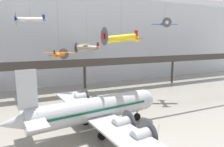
# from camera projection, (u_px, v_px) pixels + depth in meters

# --- Properties ---
(ground_plane) EXTENTS (260.00, 260.00, 0.00)m
(ground_plane) POSITION_uv_depth(u_px,v_px,m) (144.00, 140.00, 28.60)
(ground_plane) COLOR gray
(hangar_back_wall) EXTENTS (140.00, 3.00, 27.77)m
(hangar_back_wall) POSITION_uv_depth(u_px,v_px,m) (74.00, 40.00, 62.64)
(hangar_back_wall) COLOR silver
(hangar_back_wall) RESTS_ON ground
(mezzanine_walkway) EXTENTS (110.00, 3.20, 9.25)m
(mezzanine_walkway) POSITION_uv_depth(u_px,v_px,m) (86.00, 65.00, 53.16)
(mezzanine_walkway) COLOR #38332D
(mezzanine_walkway) RESTS_ON ground
(airliner_silver_main) EXTENTS (24.69, 28.34, 10.56)m
(airliner_silver_main) POSITION_uv_depth(u_px,v_px,m) (91.00, 110.00, 30.42)
(airliner_silver_main) COLOR #B7BABF
(airliner_silver_main) RESTS_ON ground
(suspended_plane_orange_highwing) EXTENTS (6.67, 6.04, 13.25)m
(suspended_plane_orange_highwing) POSITION_uv_depth(u_px,v_px,m) (59.00, 54.00, 43.72)
(suspended_plane_orange_highwing) COLOR orange
(suspended_plane_yellow_lowwing) EXTENTS (6.91, 8.46, 9.83)m
(suspended_plane_yellow_lowwing) POSITION_uv_depth(u_px,v_px,m) (121.00, 38.00, 34.01)
(suspended_plane_yellow_lowwing) COLOR yellow
(suspended_plane_blue_trainer) EXTENTS (6.06, 5.31, 6.25)m
(suspended_plane_blue_trainer) POSITION_uv_depth(u_px,v_px,m) (164.00, 23.00, 47.95)
(suspended_plane_blue_trainer) COLOR #1E4CAD
(suspended_plane_cream_biplane) EXTENTS (7.36, 8.10, 12.64)m
(suspended_plane_cream_biplane) POSITION_uv_depth(u_px,v_px,m) (87.00, 47.00, 56.61)
(suspended_plane_cream_biplane) COLOR beige
(suspended_plane_white_twin) EXTENTS (7.21, 8.86, 5.66)m
(suspended_plane_white_twin) POSITION_uv_depth(u_px,v_px,m) (30.00, 20.00, 49.03)
(suspended_plane_white_twin) COLOR silver
(stanchion_barrier) EXTENTS (0.36, 0.36, 1.08)m
(stanchion_barrier) POSITION_uv_depth(u_px,v_px,m) (159.00, 128.00, 31.62)
(stanchion_barrier) COLOR #B2B5BA
(stanchion_barrier) RESTS_ON ground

